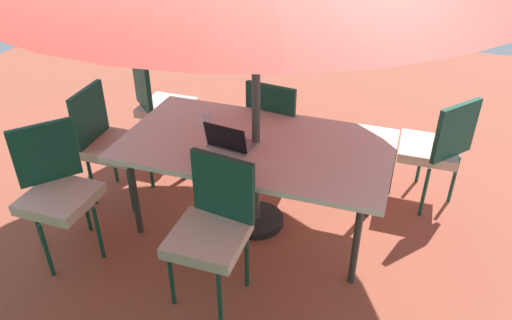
{
  "coord_description": "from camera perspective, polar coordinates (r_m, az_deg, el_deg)",
  "views": [
    {
      "loc": [
        -1.0,
        2.95,
        2.52
      ],
      "look_at": [
        0.0,
        0.0,
        0.6
      ],
      "focal_mm": 34.23,
      "sensor_mm": 36.0,
      "label": 1
    }
  ],
  "objects": [
    {
      "name": "cup",
      "position": [
        3.85,
        -5.85,
        4.89
      ],
      "size": [
        0.08,
        0.08,
        0.09
      ],
      "primitive_type": "cylinder",
      "color": "white",
      "rests_on": "dining_table"
    },
    {
      "name": "chair_southwest",
      "position": [
        4.2,
        20.24,
        1.58
      ],
      "size": [
        0.58,
        0.58,
        0.98
      ],
      "rotation": [
        0.0,
        0.0,
        0.89
      ],
      "color": "beige",
      "rests_on": "ground_plane"
    },
    {
      "name": "chair_northeast",
      "position": [
        3.73,
        -22.33,
        -2.91
      ],
      "size": [
        0.59,
        0.58,
        0.98
      ],
      "rotation": [
        0.0,
        0.0,
        4.01
      ],
      "color": "beige",
      "rests_on": "ground_plane"
    },
    {
      "name": "dining_table",
      "position": [
        3.6,
        -0.0,
        1.38
      ],
      "size": [
        1.97,
        1.09,
        0.75
      ],
      "color": "white",
      "rests_on": "ground_plane"
    },
    {
      "name": "chair_north",
      "position": [
        3.12,
        -5.11,
        -7.59
      ],
      "size": [
        0.48,
        0.49,
        0.98
      ],
      "rotation": [
        0.0,
        0.0,
        3.0
      ],
      "color": "beige",
      "rests_on": "ground_plane"
    },
    {
      "name": "ground_plane",
      "position": [
        4.01,
        -0.0,
        -7.46
      ],
      "size": [
        10.0,
        10.0,
        0.02
      ],
      "primitive_type": "cube",
      "color": "#9E4C38"
    },
    {
      "name": "chair_southeast",
      "position": [
        4.75,
        -11.15,
        6.58
      ],
      "size": [
        0.59,
        0.59,
        0.98
      ],
      "rotation": [
        0.0,
        0.0,
        5.53
      ],
      "color": "beige",
      "rests_on": "ground_plane"
    },
    {
      "name": "chair_east",
      "position": [
        4.21,
        -16.76,
        2.34
      ],
      "size": [
        0.47,
        0.46,
        0.98
      ],
      "rotation": [
        0.0,
        0.0,
        4.77
      ],
      "color": "beige",
      "rests_on": "ground_plane"
    },
    {
      "name": "chair_south",
      "position": [
        4.26,
        2.5,
        4.11
      ],
      "size": [
        0.48,
        0.49,
        0.98
      ],
      "rotation": [
        0.0,
        0.0,
        -0.14
      ],
      "color": "beige",
      "rests_on": "ground_plane"
    },
    {
      "name": "laptop",
      "position": [
        3.5,
        -3.01,
        2.11
      ],
      "size": [
        0.35,
        0.29,
        0.21
      ],
      "rotation": [
        0.0,
        0.0,
        -0.13
      ],
      "color": "gray",
      "rests_on": "dining_table"
    }
  ]
}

